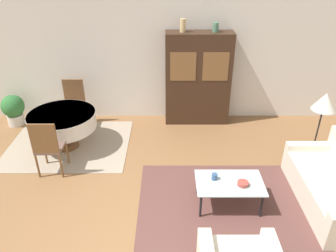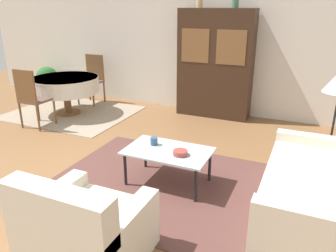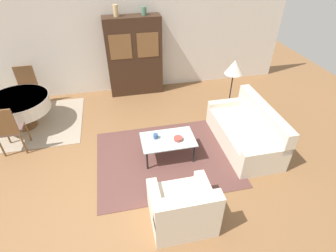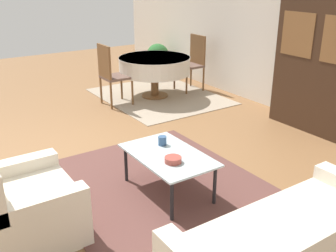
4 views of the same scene
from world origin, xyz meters
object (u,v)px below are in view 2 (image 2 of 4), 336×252
couch (318,188)px  vase_tall (200,0)px  coffee_table (168,153)px  cup (154,141)px  display_cabinet (215,64)px  bowl (180,153)px  dining_table (66,85)px  dining_chair_near (31,95)px  armchair (84,230)px  dining_chair_far (93,77)px  potted_plant (47,80)px  vase_short (235,2)px

couch → vase_tall: vase_tall is taller
coffee_table → cup: cup is taller
display_cabinet → cup: 2.77m
vase_tall → cup: bearing=-81.5°
couch → display_cabinet: size_ratio=0.93×
cup → bowl: (0.41, -0.14, -0.02)m
coffee_table → dining_table: (-2.96, 1.68, 0.19)m
display_cabinet → dining_chair_near: bearing=-143.4°
armchair → vase_tall: size_ratio=3.56×
dining_chair_far → armchair: bearing=125.4°
dining_chair_near → cup: bearing=-14.9°
coffee_table → display_cabinet: (-0.28, 2.79, 0.61)m
armchair → dining_chair_near: (-2.86, 2.27, 0.28)m
potted_plant → dining_table: bearing=-34.2°
coffee_table → cup: 0.25m
coffee_table → vase_tall: 3.35m
couch → dining_chair_far: size_ratio=1.78×
coffee_table → display_cabinet: bearing=95.7°
dining_table → dining_chair_far: bearing=90.0°
dining_chair_near → dining_chair_far: (0.00, 1.75, 0.00)m
armchair → bowl: armchair is taller
armchair → bowl: size_ratio=5.54×
dining_chair_far → bowl: bearing=140.2°
armchair → cup: 1.56m
dining_chair_far → cup: (2.73, -2.48, -0.10)m
coffee_table → vase_short: vase_short is taller
vase_tall → vase_short: (0.65, -0.00, -0.04)m
coffee_table → dining_table: dining_table is taller
dining_chair_far → potted_plant: 1.39m
cup → dining_table: bearing=149.6°
dining_table → dining_chair_near: 0.87m
dining_chair_near → dining_chair_far: size_ratio=1.00×
dining_chair_far → vase_short: bearing=-175.4°
dining_table → vase_tall: (2.33, 1.12, 1.55)m
coffee_table → dining_table: size_ratio=0.78×
vase_short → coffee_table: bearing=-90.5°
dining_chair_near → dining_chair_far: same height
couch → cup: (-1.87, 0.03, 0.19)m
armchair → dining_chair_far: dining_chair_far is taller
couch → cup: size_ratio=19.02×
dining_table → cup: bearing=-30.4°
dining_table → dining_chair_near: bearing=-90.0°
coffee_table → dining_chair_far: 3.91m
vase_short → potted_plant: 4.69m
armchair → couch: bearing=40.9°
couch → armchair: 2.32m
bowl → vase_tall: vase_tall is taller
display_cabinet → vase_tall: size_ratio=7.72×
display_cabinet → dining_table: display_cabinet is taller
vase_tall → vase_short: size_ratio=1.39×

